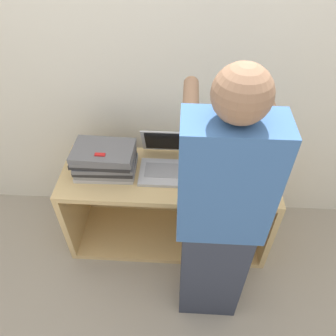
{
  "coord_description": "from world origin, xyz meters",
  "views": [
    {
      "loc": [
        0.08,
        -1.19,
        2.06
      ],
      "look_at": [
        0.0,
        0.17,
        0.76
      ],
      "focal_mm": 35.0,
      "sensor_mm": 36.0,
      "label": 1
    }
  ],
  "objects": [
    {
      "name": "inventory_tag",
      "position": [
        -0.39,
        0.18,
        0.83
      ],
      "size": [
        0.06,
        0.02,
        0.01
      ],
      "color": "red",
      "rests_on": "laptop_stack_left"
    },
    {
      "name": "laptop_stack_right",
      "position": [
        0.39,
        0.24,
        0.68
      ],
      "size": [
        0.37,
        0.25,
        0.08
      ],
      "color": "gray",
      "rests_on": "cart"
    },
    {
      "name": "laptop_open",
      "position": [
        0.0,
        0.29,
        0.69
      ],
      "size": [
        0.36,
        0.33,
        0.23
      ],
      "color": "#B7B7BC",
      "rests_on": "cart"
    },
    {
      "name": "cart",
      "position": [
        0.0,
        0.3,
        0.32
      ],
      "size": [
        1.33,
        0.48,
        0.64
      ],
      "color": "tan",
      "rests_on": "ground_plane"
    },
    {
      "name": "wall_back",
      "position": [
        0.0,
        0.59,
        1.2
      ],
      "size": [
        8.0,
        0.05,
        2.4
      ],
      "color": "silver",
      "rests_on": "ground_plane"
    },
    {
      "name": "ground_plane",
      "position": [
        0.0,
        0.0,
        0.0
      ],
      "size": [
        12.0,
        12.0,
        0.0
      ],
      "primitive_type": "plane",
      "color": "#9E9384"
    },
    {
      "name": "person",
      "position": [
        0.27,
        -0.23,
        0.8
      ],
      "size": [
        0.4,
        0.53,
        1.6
      ],
      "color": "#2D3342",
      "rests_on": "ground_plane"
    },
    {
      "name": "laptop_stack_left",
      "position": [
        -0.39,
        0.24,
        0.74
      ],
      "size": [
        0.38,
        0.25,
        0.19
      ],
      "color": "#B7B7BC",
      "rests_on": "cart"
    }
  ]
}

